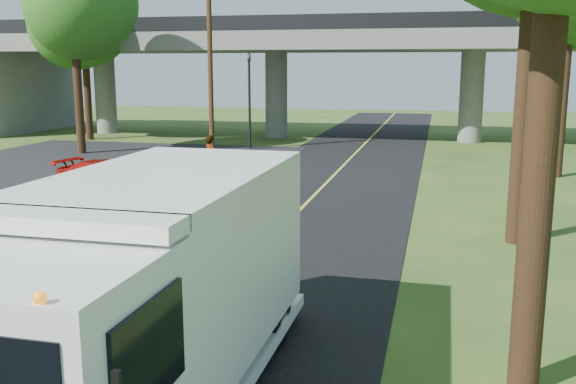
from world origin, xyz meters
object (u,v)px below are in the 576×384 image
(utility_pole, at_px, (210,64))
(pedestrian, at_px, (211,158))
(tree_left_far, at_px, (85,16))
(traffic_signal, at_px, (249,90))
(red_sedan, at_px, (109,178))
(step_van, at_px, (142,290))

(utility_pole, relative_size, pedestrian, 4.93)
(tree_left_far, relative_size, pedestrian, 5.42)
(traffic_signal, relative_size, red_sedan, 1.26)
(utility_pole, height_order, red_sedan, utility_pole)
(utility_pole, distance_m, red_sedan, 12.29)
(red_sedan, height_order, pedestrian, pedestrian)
(utility_pole, bearing_deg, traffic_signal, 53.13)
(step_van, height_order, pedestrian, step_van)
(tree_left_far, distance_m, step_van, 33.99)
(red_sedan, bearing_deg, tree_left_far, 44.06)
(traffic_signal, relative_size, step_van, 0.70)
(tree_left_far, height_order, step_van, tree_left_far)
(pedestrian, bearing_deg, red_sedan, 88.01)
(utility_pole, xyz_separation_m, step_van, (8.04, -24.83, -2.92))
(traffic_signal, height_order, step_van, traffic_signal)
(red_sedan, relative_size, pedestrian, 2.26)
(traffic_signal, distance_m, tree_left_far, 11.75)
(utility_pole, distance_m, tree_left_far, 10.45)
(traffic_signal, bearing_deg, red_sedan, -94.91)
(traffic_signal, xyz_separation_m, pedestrian, (1.41, -10.15, -2.29))
(red_sedan, bearing_deg, pedestrian, -24.52)
(red_sedan, bearing_deg, step_van, -137.59)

